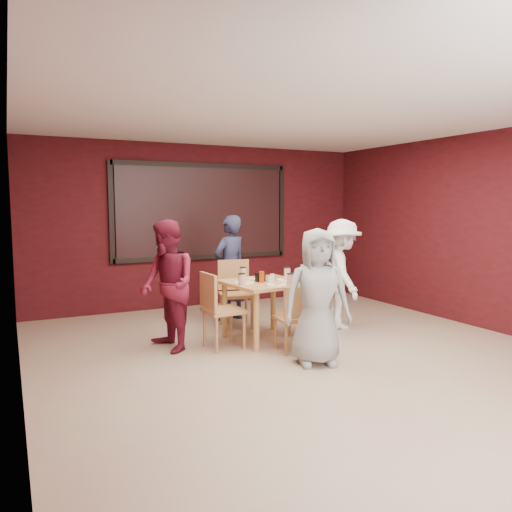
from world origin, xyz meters
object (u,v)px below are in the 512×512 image
diner_back (230,268)px  diner_left (167,286)px  dining_table (265,289)px  diner_right (341,274)px  chair_front (295,315)px  chair_left (218,306)px  diner_front (317,297)px  chair_back (235,289)px  chair_right (311,299)px

diner_back → diner_left: 1.74m
dining_table → diner_right: (1.28, 0.09, 0.10)m
chair_front → chair_left: size_ratio=0.87×
chair_left → diner_front: size_ratio=0.62×
chair_front → diner_right: (1.23, 0.77, 0.32)m
chair_back → diner_back: size_ratio=0.60×
dining_table → chair_left: (-0.71, -0.10, -0.14)m
diner_front → diner_back: 2.38m
dining_table → diner_right: diner_right is taller
chair_left → diner_back: bearing=60.8°
chair_front → diner_right: diner_right is taller
diner_right → dining_table: bearing=111.7°
chair_left → diner_back: (0.75, 1.33, 0.27)m
diner_right → chair_right: bearing=118.9°
dining_table → diner_back: (0.03, 1.23, 0.13)m
dining_table → diner_right: size_ratio=0.69×
chair_front → chair_right: 0.91m
chair_front → chair_back: size_ratio=0.85×
diner_left → diner_right: bearing=83.2°
dining_table → diner_right: 1.29m
diner_left → diner_right: (2.56, -0.01, -0.02)m
chair_right → diner_front: (-0.65, -1.12, 0.28)m
dining_table → diner_back: size_ratio=0.67×
chair_left → diner_left: (-0.57, 0.20, 0.27)m
chair_front → diner_back: 1.94m
diner_back → chair_front: bearing=71.0°
chair_right → diner_back: size_ratio=0.53×
diner_front → diner_back: diner_back is taller
chair_right → dining_table: bearing=177.8°
chair_back → diner_left: bearing=-148.4°
chair_right → chair_front: bearing=-134.7°
chair_left → dining_table: bearing=8.0°
chair_left → diner_left: diner_left is taller
chair_left → diner_front: (0.76, -1.04, 0.23)m
chair_back → chair_right: size_ratio=1.13×
diner_front → diner_left: diner_left is taller
chair_front → chair_left: chair_left is taller
chair_front → chair_back: chair_back is taller
chair_right → diner_front: 1.32m
dining_table → diner_front: (0.05, -1.14, 0.08)m
chair_back → chair_right: (0.74, -0.89, -0.06)m
diner_front → diner_left: (-1.33, 1.24, 0.04)m
chair_right → diner_right: (0.58, 0.12, 0.30)m
diner_front → diner_right: diner_right is taller
chair_left → chair_right: chair_left is taller
diner_right → chair_back: bearing=77.6°
chair_front → diner_front: 0.55m
chair_front → chair_right: size_ratio=0.96×
chair_back → diner_left: size_ratio=0.60×
chair_right → diner_left: size_ratio=0.53×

